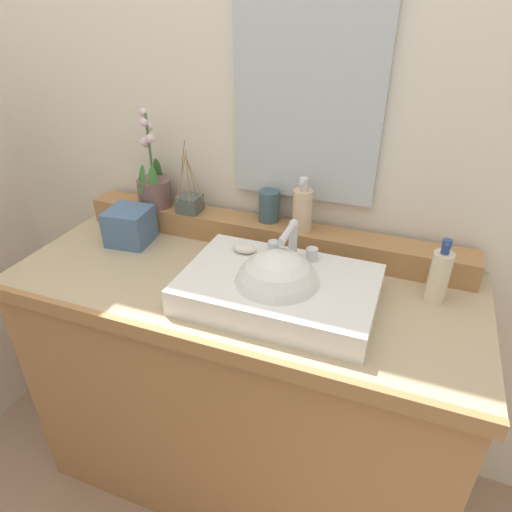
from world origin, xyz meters
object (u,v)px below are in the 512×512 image
Objects in this scene: tumbler_cup at (268,206)px; lotion_bottle at (439,276)px; soap_bar at (243,248)px; sink_basin at (278,290)px; tissue_box at (130,226)px; potted_plant at (154,186)px; reed_diffuser at (190,203)px; soap_dispenser at (302,209)px.

lotion_bottle is (0.52, -0.14, -0.05)m from tumbler_cup.
soap_bar is at bearing -173.44° from lotion_bottle.
sink_basin is 5.07× the size of tumbler_cup.
potted_plant is at bearing 80.71° from tissue_box.
reed_diffuser is (-0.26, -0.03, -0.02)m from tumbler_cup.
soap_bar is 0.44m from potted_plant.
sink_basin reaches higher than tumbler_cup.
soap_dispenser is (0.51, -0.01, 0.00)m from potted_plant.
reed_diffuser is at bearing 38.32° from tissue_box.
tumbler_cup is at bearing 3.50° from potted_plant.
tumbler_cup is 0.45m from tissue_box.
lotion_bottle is at bearing -7.48° from potted_plant.
sink_basin is 2.09× the size of reed_diffuser.
reed_diffuser is (-0.40, 0.27, 0.07)m from sink_basin.
lotion_bottle is 1.39× the size of tissue_box.
lotion_bottle is at bearing -15.94° from soap_dispenser.
soap_dispenser is at bearing 55.64° from soap_bar.
soap_bar is 0.54× the size of tissue_box.
tissue_box is at bearing -166.93° from soap_dispenser.
tissue_box is (-0.53, -0.12, -0.09)m from soap_dispenser.
potted_plant is (-0.39, 0.18, 0.06)m from soap_bar.
reed_diffuser is at bearing -179.82° from soap_dispenser.
tissue_box is (-0.02, -0.13, -0.09)m from potted_plant.
sink_basin is 0.57m from tissue_box.
lotion_bottle is at bearing -15.52° from tumbler_cup.
tumbler_cup is 0.76× the size of tissue_box.
potted_plant is at bearing -176.50° from tumbler_cup.
tumbler_cup is 0.41× the size of reed_diffuser.
soap_bar is 0.42× the size of soap_dispenser.
sink_basin is 1.57× the size of potted_plant.
soap_dispenser is 0.92× the size of lotion_bottle.
sink_basin is 0.34m from tumbler_cup.
sink_basin is 3.00× the size of soap_dispenser.
reed_diffuser is (-0.38, -0.00, -0.04)m from soap_dispenser.
lotion_bottle reaches higher than tissue_box.
tumbler_cup reaches higher than soap_bar.
potted_plant reaches higher than sink_basin.
soap_dispenser is 1.69× the size of tumbler_cup.
reed_diffuser is at bearing -2.84° from potted_plant.
tumbler_cup is (0.00, 0.20, 0.04)m from soap_bar.
soap_bar is 0.31m from reed_diffuser.
potted_plant reaches higher than tissue_box.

